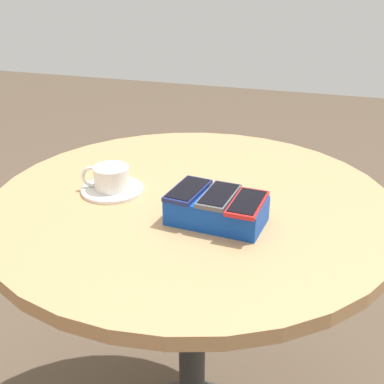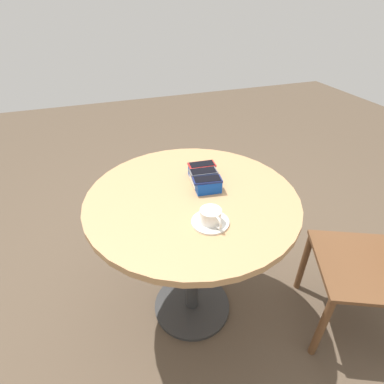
{
  "view_description": "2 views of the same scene",
  "coord_description": "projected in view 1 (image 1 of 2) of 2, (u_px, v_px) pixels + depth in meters",
  "views": [
    {
      "loc": [
        -0.3,
        1.05,
        1.33
      ],
      "look_at": [
        0.0,
        0.0,
        0.81
      ],
      "focal_mm": 50.0,
      "sensor_mm": 36.0,
      "label": 1
    },
    {
      "loc": [
        1.01,
        -0.35,
        1.54
      ],
      "look_at": [
        0.0,
        0.0,
        0.81
      ],
      "focal_mm": 28.0,
      "sensor_mm": 36.0,
      "label": 2
    }
  ],
  "objects": [
    {
      "name": "phone_navy",
      "position": [
        188.0,
        190.0,
        1.13
      ],
      "size": [
        0.08,
        0.13,
        0.01
      ],
      "color": "navy",
      "rests_on": "phone_box"
    },
    {
      "name": "saucer",
      "position": [
        112.0,
        190.0,
        1.26
      ],
      "size": [
        0.15,
        0.15,
        0.01
      ],
      "primitive_type": "cylinder",
      "color": "silver",
      "rests_on": "round_table"
    },
    {
      "name": "coffee_cup",
      "position": [
        110.0,
        177.0,
        1.25
      ],
      "size": [
        0.11,
        0.08,
        0.05
      ],
      "color": "silver",
      "rests_on": "saucer"
    },
    {
      "name": "phone_red",
      "position": [
        247.0,
        203.0,
        1.07
      ],
      "size": [
        0.07,
        0.13,
        0.01
      ],
      "color": "red",
      "rests_on": "phone_box"
    },
    {
      "name": "phone_gray",
      "position": [
        219.0,
        196.0,
        1.1
      ],
      "size": [
        0.07,
        0.13,
        0.01
      ],
      "color": "#515156",
      "rests_on": "phone_box"
    },
    {
      "name": "phone_box",
      "position": [
        217.0,
        210.0,
        1.11
      ],
      "size": [
        0.21,
        0.13,
        0.06
      ],
      "color": "#0F42AD",
      "rests_on": "round_table"
    },
    {
      "name": "round_table",
      "position": [
        192.0,
        253.0,
        1.28
      ],
      "size": [
        0.93,
        0.93,
        0.79
      ],
      "color": "#2D2D2D",
      "rests_on": "ground_plane"
    }
  ]
}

